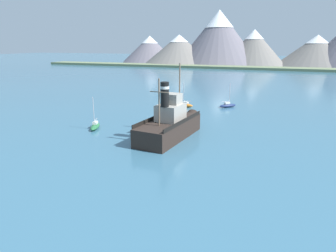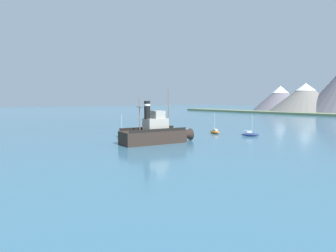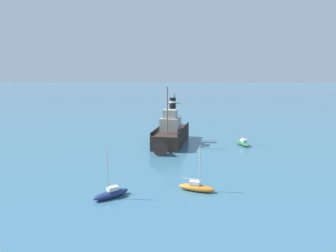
{
  "view_description": "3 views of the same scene",
  "coord_description": "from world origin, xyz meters",
  "px_view_note": "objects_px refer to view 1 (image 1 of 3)",
  "views": [
    {
      "loc": [
        13.12,
        -36.85,
        12.56
      ],
      "look_at": [
        -0.71,
        0.51,
        1.51
      ],
      "focal_mm": 32.0,
      "sensor_mm": 36.0,
      "label": 1
    },
    {
      "loc": [
        44.36,
        -31.38,
        8.09
      ],
      "look_at": [
        1.55,
        1.9,
        3.25
      ],
      "focal_mm": 32.0,
      "sensor_mm": 36.0,
      "label": 2
    },
    {
      "loc": [
        -4.1,
        50.25,
        12.2
      ],
      "look_at": [
        0.15,
        0.6,
        3.16
      ],
      "focal_mm": 32.0,
      "sensor_mm": 36.0,
      "label": 3
    }
  ],
  "objects_px": {
    "sailboat_green": "(95,126)",
    "old_tugboat": "(171,124)",
    "sailboat_orange": "(185,105)",
    "sailboat_navy": "(228,105)"
  },
  "relations": [
    {
      "from": "sailboat_orange",
      "to": "sailboat_navy",
      "type": "height_order",
      "value": "same"
    },
    {
      "from": "old_tugboat",
      "to": "sailboat_navy",
      "type": "relative_size",
      "value": 3.0
    },
    {
      "from": "sailboat_orange",
      "to": "sailboat_green",
      "type": "height_order",
      "value": "same"
    },
    {
      "from": "old_tugboat",
      "to": "sailboat_green",
      "type": "height_order",
      "value": "old_tugboat"
    },
    {
      "from": "old_tugboat",
      "to": "sailboat_orange",
      "type": "bearing_deg",
      "value": 101.89
    },
    {
      "from": "sailboat_orange",
      "to": "sailboat_navy",
      "type": "bearing_deg",
      "value": 15.85
    },
    {
      "from": "sailboat_navy",
      "to": "sailboat_green",
      "type": "height_order",
      "value": "same"
    },
    {
      "from": "old_tugboat",
      "to": "sailboat_green",
      "type": "relative_size",
      "value": 3.0
    },
    {
      "from": "old_tugboat",
      "to": "sailboat_navy",
      "type": "distance_m",
      "value": 22.97
    },
    {
      "from": "sailboat_green",
      "to": "old_tugboat",
      "type": "bearing_deg",
      "value": 0.92
    }
  ]
}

